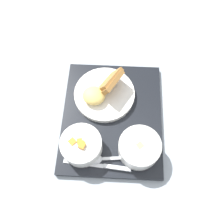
# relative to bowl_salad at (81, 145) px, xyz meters

# --- Properties ---
(ground_plane) EXTENTS (4.00, 4.00, 0.00)m
(ground_plane) POSITION_rel_bowl_salad_xyz_m (0.13, -0.07, -0.05)
(ground_plane) COLOR #99A3AD
(serving_tray) EXTENTS (0.44, 0.38, 0.02)m
(serving_tray) POSITION_rel_bowl_salad_xyz_m (0.13, -0.07, -0.04)
(serving_tray) COLOR black
(serving_tray) RESTS_ON ground_plane
(bowl_salad) EXTENTS (0.13, 0.13, 0.07)m
(bowl_salad) POSITION_rel_bowl_salad_xyz_m (0.00, 0.00, 0.00)
(bowl_salad) COLOR white
(bowl_salad) RESTS_ON serving_tray
(bowl_soup) EXTENTS (0.13, 0.13, 0.06)m
(bowl_soup) POSITION_rel_bowl_salad_xyz_m (0.02, -0.17, 0.00)
(bowl_soup) COLOR white
(bowl_soup) RESTS_ON serving_tray
(plate_main) EXTENTS (0.21, 0.21, 0.09)m
(plate_main) POSITION_rel_bowl_salad_xyz_m (0.20, -0.03, -0.01)
(plate_main) COLOR white
(plate_main) RESTS_ON serving_tray
(knife) EXTENTS (0.02, 0.21, 0.01)m
(knife) POSITION_rel_bowl_salad_xyz_m (-0.05, -0.09, -0.03)
(knife) COLOR silver
(knife) RESTS_ON serving_tray
(spoon) EXTENTS (0.05, 0.13, 0.01)m
(spoon) POSITION_rel_bowl_salad_xyz_m (-0.02, -0.07, -0.03)
(spoon) COLOR silver
(spoon) RESTS_ON serving_tray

